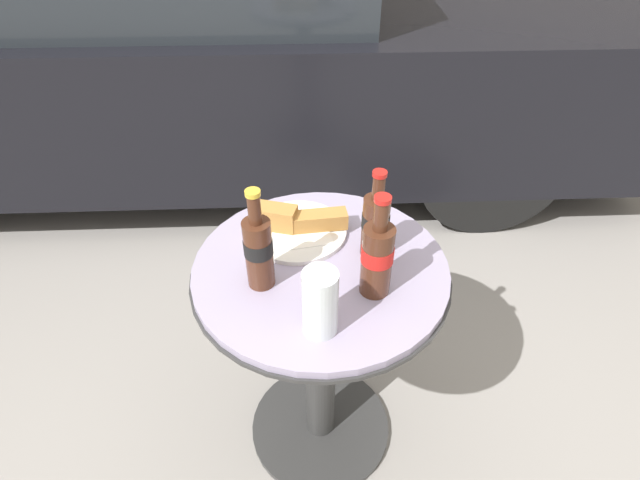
% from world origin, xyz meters
% --- Properties ---
extents(ground_plane, '(30.00, 30.00, 0.00)m').
position_xyz_m(ground_plane, '(0.00, 0.00, 0.00)').
color(ground_plane, gray).
extents(bistro_table, '(0.60, 0.60, 0.71)m').
position_xyz_m(bistro_table, '(0.00, 0.00, 0.48)').
color(bistro_table, '#333333').
rests_on(bistro_table, ground_plane).
extents(cola_bottle_left, '(0.06, 0.06, 0.22)m').
position_xyz_m(cola_bottle_left, '(0.13, 0.04, 0.80)').
color(cola_bottle_left, '#4C2819').
rests_on(cola_bottle_left, bistro_table).
extents(cola_bottle_right, '(0.07, 0.07, 0.25)m').
position_xyz_m(cola_bottle_right, '(0.11, -0.08, 0.81)').
color(cola_bottle_right, '#4C2819').
rests_on(cola_bottle_right, bistro_table).
extents(cola_bottle_center, '(0.06, 0.06, 0.24)m').
position_xyz_m(cola_bottle_center, '(-0.13, -0.05, 0.81)').
color(cola_bottle_center, '#4C2819').
rests_on(cola_bottle_center, bistro_table).
extents(drinking_glass, '(0.07, 0.07, 0.15)m').
position_xyz_m(drinking_glass, '(-0.01, -0.19, 0.78)').
color(drinking_glass, black).
rests_on(drinking_glass, bistro_table).
extents(lunch_plate_near, '(0.24, 0.24, 0.07)m').
position_xyz_m(lunch_plate_near, '(-0.05, 0.12, 0.73)').
color(lunch_plate_near, white).
rests_on(lunch_plate_near, bistro_table).
extents(parked_car, '(4.49, 1.83, 1.34)m').
position_xyz_m(parked_car, '(-0.63, 1.87, 0.64)').
color(parked_car, black).
rests_on(parked_car, ground_plane).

